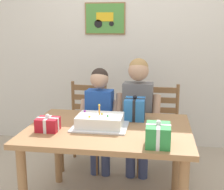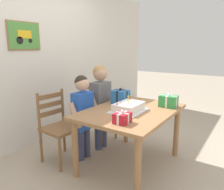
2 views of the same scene
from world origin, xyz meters
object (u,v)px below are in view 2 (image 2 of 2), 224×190
chair_right (97,112)px  child_older (100,99)px  gift_box_red_large (122,118)px  gift_box_beside_cake (168,101)px  dining_table (131,118)px  birthday_cake (129,107)px  gift_box_corner_small (120,97)px  child_younger (83,109)px  chair_left (59,126)px

chair_right → child_older: 0.42m
gift_box_red_large → gift_box_beside_cake: 0.87m
child_older → dining_table: bearing=-107.6°
chair_right → child_older: bearing=-132.8°
dining_table → birthday_cake: (-0.07, -0.01, 0.15)m
birthday_cake → gift_box_corner_small: bearing=46.9°
child_older → child_younger: size_ratio=1.09×
gift_box_red_large → chair_right: chair_right is taller
dining_table → gift_box_corner_small: 0.38m
dining_table → birthday_cake: 0.16m
gift_box_corner_small → child_younger: child_younger is taller
child_older → chair_right: bearing=47.2°
gift_box_red_large → gift_box_corner_small: gift_box_corner_small is taller
gift_box_corner_small → child_younger: (-0.38, 0.34, -0.14)m
chair_left → chair_right: bearing=0.0°
birthday_cake → gift_box_red_large: birthday_cake is taller
birthday_cake → child_younger: child_younger is taller
chair_left → child_older: size_ratio=0.75×
gift_box_corner_small → dining_table: bearing=-125.1°
dining_table → chair_left: size_ratio=1.42×
birthday_cake → child_older: size_ratio=0.36×
birthday_cake → child_older: bearing=66.9°
gift_box_beside_cake → child_older: (-0.20, 0.92, -0.05)m
birthday_cake → gift_box_red_large: 0.41m
birthday_cake → gift_box_red_large: size_ratio=2.53×
dining_table → gift_box_red_large: gift_box_red_large is taller
gift_box_beside_cake → child_older: bearing=102.4°
gift_box_corner_small → child_older: (0.00, 0.34, -0.07)m
gift_box_red_large → gift_box_beside_cake: gift_box_beside_cake is taller
gift_box_beside_cake → birthday_cake: bearing=145.7°
dining_table → child_younger: bearing=107.6°
chair_right → child_younger: child_younger is taller
dining_table → child_older: child_older is taller
chair_right → child_younger: (-0.60, -0.23, 0.22)m
gift_box_red_large → child_younger: (0.26, 0.75, -0.10)m
chair_left → child_younger: size_ratio=0.82×
chair_left → birthday_cake: bearing=-68.4°
dining_table → child_older: (0.19, 0.60, 0.12)m
child_younger → chair_right: bearing=21.1°
chair_right → child_older: child_older is taller
birthday_cake → child_younger: bearing=101.4°
dining_table → chair_right: size_ratio=1.42×
gift_box_beside_cake → child_younger: (-0.59, 0.93, -0.12)m
gift_box_corner_small → child_older: child_older is taller
birthday_cake → gift_box_corner_small: size_ratio=2.01×
dining_table → child_younger: (-0.19, 0.60, 0.05)m
gift_box_beside_cake → chair_right: size_ratio=0.23×
birthday_cake → chair_right: (0.47, 0.84, -0.31)m
chair_right → child_older: (-0.21, -0.23, 0.28)m
birthday_cake → gift_box_beside_cake: 0.56m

